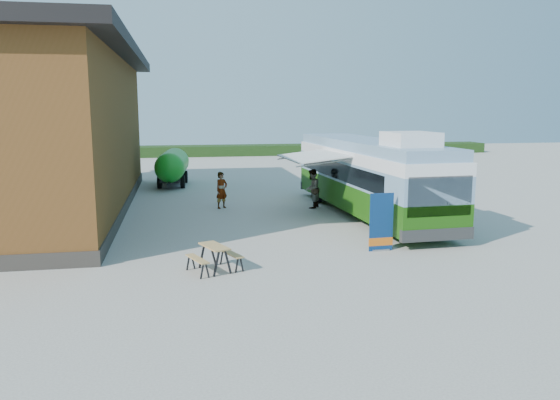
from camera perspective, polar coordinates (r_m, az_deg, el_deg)
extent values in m
plane|color=#BCB7AD|center=(17.75, 3.00, -5.88)|extent=(100.00, 100.00, 0.00)
cube|color=brown|center=(27.42, -24.32, 6.19)|extent=(8.00, 20.00, 7.00)
cube|color=black|center=(27.51, -24.88, 14.00)|extent=(9.60, 21.20, 0.50)
cube|color=#332D28|center=(27.76, -23.86, -0.51)|extent=(8.10, 20.10, 0.50)
cube|color=#264419|center=(56.09, 1.89, 5.30)|extent=(40.00, 3.00, 1.00)
cube|color=#236210|center=(24.56, 9.09, 0.61)|extent=(3.22, 12.64, 1.15)
cube|color=#7598B7|center=(24.42, 9.15, 3.03)|extent=(3.22, 12.64, 0.94)
cube|color=black|center=(24.45, 5.88, 3.11)|extent=(0.56, 10.42, 0.73)
cube|color=black|center=(25.41, 11.41, 3.21)|extent=(0.56, 10.42, 0.73)
cube|color=white|center=(24.35, 9.20, 4.67)|extent=(3.22, 12.64, 0.47)
cube|color=#7598B7|center=(24.32, 9.23, 5.71)|extent=(3.06, 12.42, 0.42)
cube|color=white|center=(20.69, 13.48, 6.21)|extent=(1.76, 1.96, 0.52)
cube|color=black|center=(18.89, 16.36, 0.36)|extent=(2.35, 0.18, 1.36)
cube|color=#2D2D2D|center=(19.18, 16.10, -3.47)|extent=(2.67, 0.33, 0.42)
cube|color=#2D2D2D|center=(30.36, 4.63, 1.62)|extent=(2.67, 0.33, 0.42)
cylinder|color=black|center=(20.40, 10.44, -2.47)|extent=(0.36, 1.06, 1.04)
cylinder|color=black|center=(21.46, 16.24, -2.10)|extent=(0.36, 1.06, 1.04)
cylinder|color=black|center=(27.62, 3.91, 0.83)|extent=(0.36, 1.06, 1.04)
cylinder|color=black|center=(28.41, 8.48, 0.99)|extent=(0.36, 1.06, 1.04)
cube|color=white|center=(23.91, 3.64, 4.94)|extent=(2.66, 4.07, 0.31)
cube|color=#A5A8AD|center=(24.29, 6.45, 5.40)|extent=(0.36, 4.26, 0.15)
cylinder|color=#A5A8AD|center=(22.33, 4.90, 4.33)|extent=(2.56, 0.18, 0.32)
cylinder|color=#A5A8AD|center=(25.52, 2.54, 5.02)|extent=(2.56, 0.18, 0.32)
cube|color=navy|center=(18.46, 10.54, -2.29)|extent=(0.83, 0.07, 1.96)
cube|color=#D45F13|center=(18.61, 10.48, -4.30)|extent=(0.85, 0.08, 0.27)
cube|color=#A5A8AD|center=(18.68, 10.45, -5.15)|extent=(0.60, 0.21, 0.06)
cylinder|color=#A5A8AD|center=(18.48, 10.52, -2.28)|extent=(0.03, 0.03, 1.96)
cube|color=tan|center=(16.09, -6.87, -4.81)|extent=(0.90, 1.30, 0.04)
cube|color=tan|center=(15.95, -8.64, -6.10)|extent=(0.67, 1.21, 0.04)
cube|color=tan|center=(16.40, -5.11, -5.59)|extent=(0.67, 1.21, 0.04)
cube|color=black|center=(15.68, -6.65, -6.63)|extent=(0.06, 0.06, 0.74)
cube|color=black|center=(15.83, -5.47, -6.45)|extent=(0.06, 0.06, 0.74)
cube|color=black|center=(16.56, -8.15, -5.79)|extent=(0.06, 0.06, 0.74)
cube|color=black|center=(16.70, -7.02, -5.63)|extent=(0.06, 0.06, 0.74)
imported|color=#999999|center=(26.02, -6.12, 1.03)|extent=(0.76, 0.70, 1.75)
imported|color=#999999|center=(25.98, 3.37, 1.19)|extent=(1.09, 1.15, 1.87)
cylinder|color=#1A9120|center=(34.11, -11.16, 3.67)|extent=(2.06, 3.99, 1.73)
sphere|color=#1A9120|center=(32.20, -11.48, 3.31)|extent=(1.73, 1.73, 1.73)
sphere|color=#1A9120|center=(36.02, -10.88, 3.99)|extent=(1.73, 1.73, 1.73)
cube|color=black|center=(34.20, -11.12, 2.39)|extent=(1.50, 4.13, 0.19)
cube|color=black|center=(31.73, -11.54, 1.73)|extent=(0.21, 1.16, 0.10)
cylinder|color=black|center=(33.15, -12.46, 1.86)|extent=(0.31, 0.79, 0.77)
cylinder|color=black|center=(33.01, -10.13, 1.91)|extent=(0.31, 0.79, 0.77)
cylinder|color=black|center=(35.43, -12.03, 2.37)|extent=(0.31, 0.79, 0.77)
cylinder|color=black|center=(35.30, -9.85, 2.41)|extent=(0.31, 0.79, 0.77)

